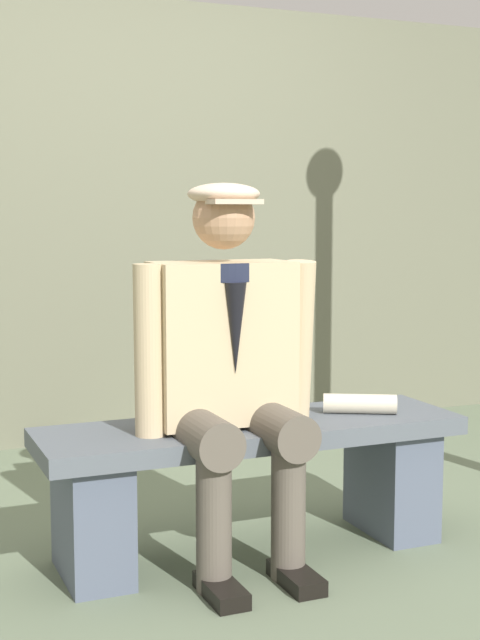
{
  "coord_description": "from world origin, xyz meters",
  "views": [
    {
      "loc": [
        1.2,
        2.78,
        1.16
      ],
      "look_at": [
        0.04,
        0.0,
        0.8
      ],
      "focal_mm": 51.37,
      "sensor_mm": 36.0,
      "label": 1
    }
  ],
  "objects": [
    {
      "name": "stadium_wall",
      "position": [
        0.0,
        -1.83,
        1.11
      ],
      "size": [
        12.0,
        0.24,
        2.22
      ],
      "primitive_type": "cube",
      "color": "#646551",
      "rests_on": "ground"
    },
    {
      "name": "ground_plane",
      "position": [
        0.0,
        0.0,
        0.0
      ],
      "size": [
        30.0,
        30.0,
        0.0
      ],
      "primitive_type": "plane",
      "color": "#616E56"
    },
    {
      "name": "seated_man",
      "position": [
        0.11,
        0.06,
        0.68
      ],
      "size": [
        0.63,
        0.56,
        1.25
      ],
      "color": "tan",
      "rests_on": "ground"
    },
    {
      "name": "bench",
      "position": [
        0.0,
        0.0,
        0.29
      ],
      "size": [
        1.45,
        0.43,
        0.45
      ],
      "color": "#515861",
      "rests_on": "ground"
    },
    {
      "name": "rolled_magazine",
      "position": [
        -0.41,
        0.02,
        0.49
      ],
      "size": [
        0.26,
        0.18,
        0.07
      ],
      "primitive_type": "cylinder",
      "rotation": [
        0.0,
        1.57,
        -0.49
      ],
      "color": "beige",
      "rests_on": "bench"
    }
  ]
}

